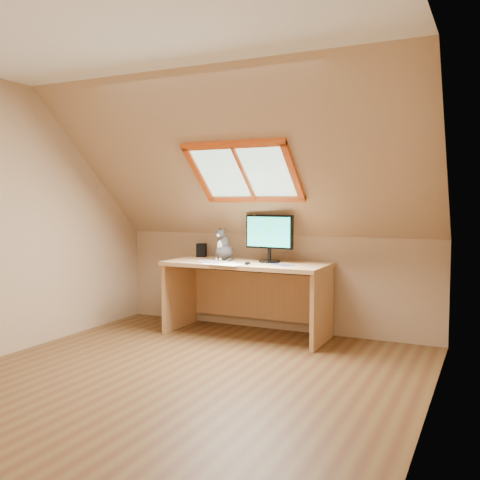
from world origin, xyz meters
The scene contains 10 objects.
ground centered at (0.00, 0.00, 0.00)m, with size 3.50×3.50×0.00m, color brown.
room_shell centered at (0.00, -0.09, 1.43)m, with size 3.52×3.52×2.41m.
desk centered at (-0.13, 1.45, 0.52)m, with size 1.63×0.71×0.75m.
monitor centered at (0.08, 1.45, 1.02)m, with size 0.51×0.22×0.47m.
cat centered at (-0.42, 1.45, 0.87)m, with size 0.24×0.27×0.35m.
desk_speaker centered at (-0.79, 1.63, 0.82)m, with size 0.10×0.10×0.15m, color black.
graphics_tablet centered at (-0.42, 1.19, 0.75)m, with size 0.28×0.20×0.01m, color #B2B2B7.
mouse centered at (-0.02, 1.17, 0.76)m, with size 0.05×0.09×0.03m, color black.
papers centered at (-0.24, 1.12, 0.75)m, with size 0.33×0.27×0.00m.
cables centered at (0.19, 1.26, 0.75)m, with size 0.51×0.26×0.01m.
Camera 1 is at (2.11, -3.45, 1.34)m, focal length 40.00 mm.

